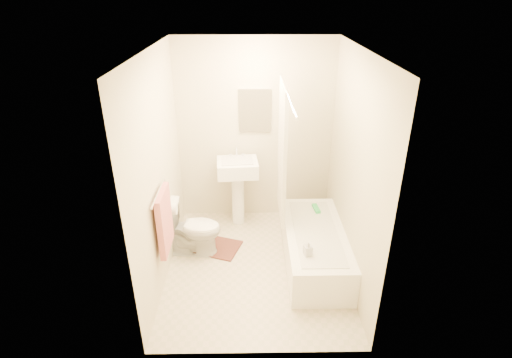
{
  "coord_description": "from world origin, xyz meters",
  "views": [
    {
      "loc": [
        -0.06,
        -3.69,
        2.93
      ],
      "look_at": [
        0.0,
        0.25,
        1.0
      ],
      "focal_mm": 28.0,
      "sensor_mm": 36.0,
      "label": 1
    }
  ],
  "objects_px": {
    "bath_mat": "(216,247)",
    "soap_bottle": "(308,249)",
    "sink": "(238,190)",
    "toilet": "(193,228)",
    "bathtub": "(314,247)"
  },
  "relations": [
    {
      "from": "soap_bottle",
      "to": "bathtub",
      "type": "bearing_deg",
      "value": 71.26
    },
    {
      "from": "sink",
      "to": "bathtub",
      "type": "bearing_deg",
      "value": -48.99
    },
    {
      "from": "toilet",
      "to": "bathtub",
      "type": "bearing_deg",
      "value": -93.09
    },
    {
      "from": "bath_mat",
      "to": "toilet",
      "type": "bearing_deg",
      "value": -164.22
    },
    {
      "from": "sink",
      "to": "bathtub",
      "type": "height_order",
      "value": "sink"
    },
    {
      "from": "sink",
      "to": "bath_mat",
      "type": "distance_m",
      "value": 0.8
    },
    {
      "from": "bathtub",
      "to": "toilet",
      "type": "bearing_deg",
      "value": 170.86
    },
    {
      "from": "bath_mat",
      "to": "soap_bottle",
      "type": "height_order",
      "value": "soap_bottle"
    },
    {
      "from": "sink",
      "to": "toilet",
      "type": "bearing_deg",
      "value": -133.44
    },
    {
      "from": "toilet",
      "to": "sink",
      "type": "bearing_deg",
      "value": -32.78
    },
    {
      "from": "bath_mat",
      "to": "soap_bottle",
      "type": "bearing_deg",
      "value": -36.1
    },
    {
      "from": "sink",
      "to": "soap_bottle",
      "type": "distance_m",
      "value": 1.51
    },
    {
      "from": "bath_mat",
      "to": "soap_bottle",
      "type": "xyz_separation_m",
      "value": [
        1.02,
        -0.74,
        0.5
      ]
    },
    {
      "from": "toilet",
      "to": "sink",
      "type": "distance_m",
      "value": 0.85
    },
    {
      "from": "soap_bottle",
      "to": "toilet",
      "type": "bearing_deg",
      "value": 152.25
    }
  ]
}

